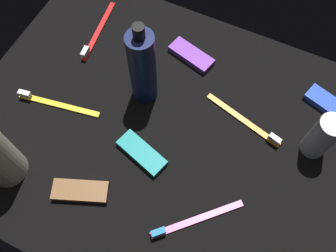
% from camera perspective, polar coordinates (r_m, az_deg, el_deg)
% --- Properties ---
extents(ground_plane, '(0.84, 0.64, 0.01)m').
position_cam_1_polar(ground_plane, '(0.75, 0.00, -1.20)').
color(ground_plane, black).
extents(lotion_bottle, '(0.05, 0.05, 0.21)m').
position_cam_1_polar(lotion_bottle, '(0.71, -4.02, 9.12)').
color(lotion_bottle, '#161E4B').
rests_on(lotion_bottle, ground_plane).
extents(deodorant_stick, '(0.05, 0.05, 0.11)m').
position_cam_1_polar(deodorant_stick, '(0.74, 23.01, -1.56)').
color(deodorant_stick, silver).
rests_on(deodorant_stick, ground_plane).
extents(toothbrush_orange, '(0.18, 0.06, 0.02)m').
position_cam_1_polar(toothbrush_orange, '(0.76, 12.36, 0.60)').
color(toothbrush_orange, orange).
rests_on(toothbrush_orange, ground_plane).
extents(toothbrush_pink, '(0.14, 0.14, 0.02)m').
position_cam_1_polar(toothbrush_pink, '(0.68, 3.73, -14.64)').
color(toothbrush_pink, '#E55999').
rests_on(toothbrush_pink, ground_plane).
extents(toothbrush_red, '(0.04, 0.18, 0.02)m').
position_cam_1_polar(toothbrush_red, '(0.89, -11.11, 14.10)').
color(toothbrush_red, red).
rests_on(toothbrush_red, ground_plane).
extents(toothbrush_yellow, '(0.18, 0.04, 0.02)m').
position_cam_1_polar(toothbrush_yellow, '(0.80, -17.48, 3.47)').
color(toothbrush_yellow, yellow).
rests_on(toothbrush_yellow, ground_plane).
extents(snack_bar_teal, '(0.11, 0.07, 0.01)m').
position_cam_1_polar(snack_bar_teal, '(0.72, -4.14, -4.27)').
color(snack_bar_teal, teal).
rests_on(snack_bar_teal, ground_plane).
extents(snack_bar_purple, '(0.11, 0.07, 0.01)m').
position_cam_1_polar(snack_bar_purple, '(0.83, 3.67, 11.00)').
color(snack_bar_purple, purple).
rests_on(snack_bar_purple, ground_plane).
extents(snack_bar_brown, '(0.11, 0.08, 0.01)m').
position_cam_1_polar(snack_bar_brown, '(0.71, -13.58, -9.89)').
color(snack_bar_brown, brown).
rests_on(snack_bar_brown, ground_plane).
extents(snack_bar_blue, '(0.11, 0.07, 0.01)m').
position_cam_1_polar(snack_bar_blue, '(0.83, 24.00, 3.02)').
color(snack_bar_blue, blue).
rests_on(snack_bar_blue, ground_plane).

